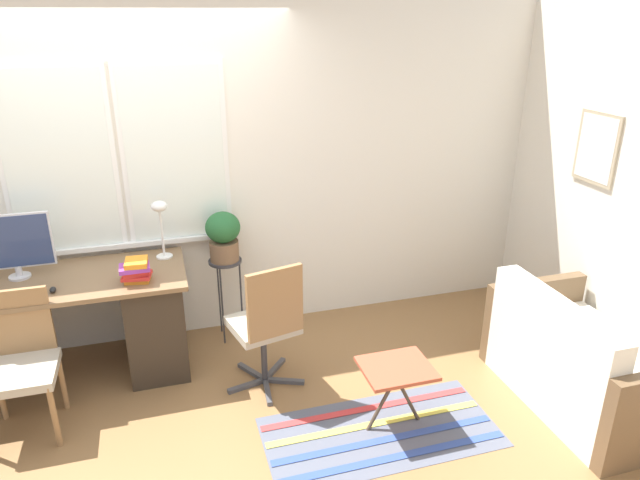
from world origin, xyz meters
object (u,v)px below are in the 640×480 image
object	(u,v)px
couch_loveseat	(582,365)
keyboard	(6,295)
folding_stool	(396,372)
plant_stand	(226,270)
book_stack	(136,271)
monitor	(13,244)
desk_lamp	(160,215)
desk_chair_wooden	(20,361)
office_chair_swivel	(267,324)
mouse	(53,290)
potted_plant	(223,235)

from	to	relation	value
couch_loveseat	keyboard	bearing A→B (deg)	73.05
keyboard	couch_loveseat	world-z (taller)	couch_loveseat
keyboard	folding_stool	distance (m)	2.53
couch_loveseat	plant_stand	world-z (taller)	couch_loveseat
keyboard	couch_loveseat	bearing A→B (deg)	-16.95
keyboard	book_stack	size ratio (longest dim) A/B	1.83
monitor	desk_lamp	bearing A→B (deg)	4.69
keyboard	desk_chair_wooden	bearing A→B (deg)	-75.91
desk_lamp	office_chair_swivel	world-z (taller)	desk_lamp
mouse	plant_stand	size ratio (longest dim) A/B	0.10
mouse	potted_plant	xyz separation A→B (m)	(1.17, 0.42, 0.10)
mouse	couch_loveseat	size ratio (longest dim) A/B	0.05
desk_chair_wooden	couch_loveseat	xyz separation A→B (m)	(3.52, -0.78, -0.20)
mouse	couch_loveseat	bearing A→B (deg)	-18.04
desk_lamp	mouse	bearing A→B (deg)	-151.89
mouse	plant_stand	distance (m)	1.26
desk_lamp	folding_stool	world-z (taller)	desk_lamp
mouse	couch_loveseat	xyz separation A→B (m)	(3.32, -1.08, -0.52)
mouse	plant_stand	bearing A→B (deg)	19.81
mouse	office_chair_swivel	size ratio (longest dim) A/B	0.07
folding_stool	desk_lamp	bearing A→B (deg)	133.99
mouse	book_stack	size ratio (longest dim) A/B	0.32
desk_lamp	desk_chair_wooden	bearing A→B (deg)	-143.29
keyboard	potted_plant	distance (m)	1.51
book_stack	couch_loveseat	distance (m)	3.05
couch_loveseat	office_chair_swivel	bearing A→B (deg)	69.67
desk_chair_wooden	potted_plant	size ratio (longest dim) A/B	2.30
office_chair_swivel	plant_stand	distance (m)	0.79
desk_lamp	monitor	bearing A→B (deg)	-175.31
couch_loveseat	potted_plant	size ratio (longest dim) A/B	3.32
book_stack	keyboard	bearing A→B (deg)	179.57
monitor	desk_lamp	xyz separation A→B (m)	(0.97, 0.08, 0.08)
mouse	book_stack	bearing A→B (deg)	1.07
monitor	couch_loveseat	xyz separation A→B (m)	(3.57, -1.39, -0.75)
couch_loveseat	book_stack	bearing A→B (deg)	68.67
monitor	potted_plant	size ratio (longest dim) A/B	1.28
desk_chair_wooden	plant_stand	distance (m)	1.55
desk_chair_wooden	desk_lamp	bearing A→B (deg)	37.06
desk_chair_wooden	potted_plant	distance (m)	1.60
book_stack	potted_plant	size ratio (longest dim) A/B	0.54
office_chair_swivel	potted_plant	distance (m)	0.87
desk_lamp	desk_chair_wooden	world-z (taller)	desk_lamp
desk_chair_wooden	office_chair_swivel	world-z (taller)	office_chair_swivel
office_chair_swivel	potted_plant	bearing A→B (deg)	-90.85
desk_chair_wooden	office_chair_swivel	distance (m)	1.54
desk_lamp	folding_stool	distance (m)	2.00
monitor	book_stack	world-z (taller)	monitor
desk_lamp	potted_plant	world-z (taller)	desk_lamp
potted_plant	folding_stool	world-z (taller)	potted_plant
keyboard	office_chair_swivel	world-z (taller)	office_chair_swivel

